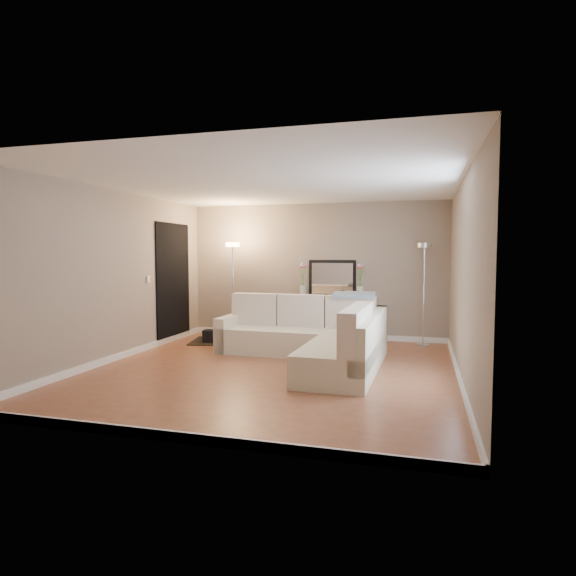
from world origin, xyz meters
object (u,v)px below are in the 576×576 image
(console_table, at_px, (327,316))
(floor_lamp_lit, at_px, (233,271))
(sectional_sofa, at_px, (316,337))
(floor_lamp_unlit, at_px, (424,273))

(console_table, relative_size, floor_lamp_lit, 0.70)
(sectional_sofa, bearing_deg, floor_lamp_unlit, 45.80)
(console_table, height_order, floor_lamp_unlit, floor_lamp_unlit)
(floor_lamp_lit, bearing_deg, sectional_sofa, -36.55)
(sectional_sofa, relative_size, floor_lamp_unlit, 1.49)
(floor_lamp_unlit, bearing_deg, console_table, 174.42)
(sectional_sofa, height_order, console_table, sectional_sofa)
(floor_lamp_lit, height_order, floor_lamp_unlit, floor_lamp_lit)
(sectional_sofa, xyz_separation_m, floor_lamp_lit, (-1.95, 1.44, 0.95))
(floor_lamp_lit, bearing_deg, console_table, 11.44)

